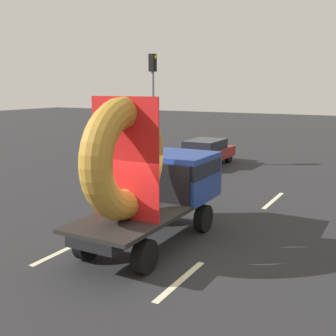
{
  "coord_description": "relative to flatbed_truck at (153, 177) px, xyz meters",
  "views": [
    {
      "loc": [
        5.48,
        -8.65,
        4.23
      ],
      "look_at": [
        -0.23,
        1.67,
        1.96
      ],
      "focal_mm": 44.81,
      "sensor_mm": 36.0,
      "label": 1
    }
  ],
  "objects": [
    {
      "name": "lane_dash_right_near",
      "position": [
        1.76,
        -1.77,
        -1.86
      ],
      "size": [
        0.16,
        2.26,
        0.01
      ],
      "primitive_type": "cube",
      "rotation": [
        0.0,
        0.0,
        1.57
      ],
      "color": "beige",
      "rests_on": "ground_plane"
    },
    {
      "name": "flatbed_truck",
      "position": [
        0.0,
        0.0,
        0.0
      ],
      "size": [
        2.02,
        5.25,
        4.03
      ],
      "color": "black",
      "rests_on": "ground_plane"
    },
    {
      "name": "lane_dash_left_far",
      "position": [
        -1.76,
        5.66,
        -1.86
      ],
      "size": [
        0.16,
        2.32,
        0.01
      ],
      "primitive_type": "cube",
      "rotation": [
        0.0,
        0.0,
        1.57
      ],
      "color": "beige",
      "rests_on": "ground_plane"
    },
    {
      "name": "distant_sedan",
      "position": [
        -3.51,
        11.45,
        -1.1
      ],
      "size": [
        1.87,
        4.36,
        1.42
      ],
      "color": "black",
      "rests_on": "ground_plane"
    },
    {
      "name": "traffic_light",
      "position": [
        -5.95,
        9.91,
        2.01
      ],
      "size": [
        0.42,
        0.36,
        5.96
      ],
      "color": "gray",
      "rests_on": "ground_plane"
    },
    {
      "name": "lane_dash_right_far",
      "position": [
        1.76,
        5.95,
        -1.86
      ],
      "size": [
        0.16,
        2.62,
        0.01
      ],
      "primitive_type": "cube",
      "rotation": [
        0.0,
        0.0,
        1.57
      ],
      "color": "beige",
      "rests_on": "ground_plane"
    },
    {
      "name": "lane_dash_left_near",
      "position": [
        -1.76,
        -1.68,
        -1.86
      ],
      "size": [
        0.16,
        2.3,
        0.01
      ],
      "primitive_type": "cube",
      "rotation": [
        0.0,
        0.0,
        1.57
      ],
      "color": "beige",
      "rests_on": "ground_plane"
    },
    {
      "name": "ground_plane",
      "position": [
        0.23,
        -0.85,
        -1.86
      ],
      "size": [
        120.0,
        120.0,
        0.0
      ],
      "primitive_type": "plane",
      "color": "#28282B"
    }
  ]
}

